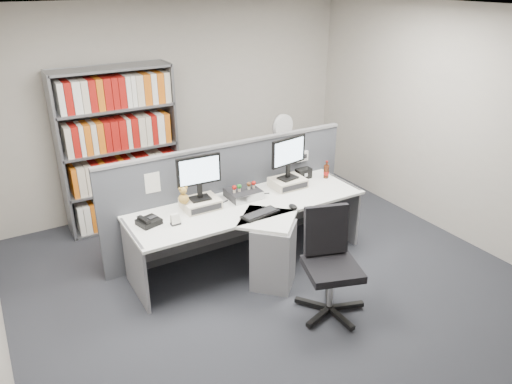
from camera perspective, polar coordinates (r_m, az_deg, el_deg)
ground at (r=5.00m, az=3.86°, el=-12.36°), size 5.50×5.50×0.00m
room_shell at (r=4.18m, az=4.54°, el=7.72°), size 5.04×5.54×2.72m
partition at (r=5.60m, az=-3.06°, el=-0.34°), size 3.00×0.08×1.27m
desk at (r=5.17m, az=0.31°, el=-4.91°), size 2.60×1.20×0.72m
monitor_riser_left at (r=5.13m, az=-6.51°, el=-1.35°), size 0.38×0.31×0.10m
monitor_riser_right at (r=5.62m, az=3.75°, el=1.10°), size 0.38×0.31×0.10m
monitor_left at (r=5.00m, az=-6.70°, el=2.14°), size 0.47×0.16×0.48m
monitor_right at (r=5.49m, az=3.84°, el=4.40°), size 0.48×0.19×0.49m
desktop_pc at (r=5.34m, az=-1.48°, el=-0.19°), size 0.35×0.31×0.09m
figurines at (r=5.29m, az=-1.41°, el=0.71°), size 0.29×0.05×0.09m
keyboard at (r=4.97m, az=0.49°, el=-2.58°), size 0.43×0.22×0.03m
mouse at (r=5.11m, az=4.36°, el=-1.73°), size 0.08×0.12×0.05m
desk_phone at (r=4.89m, az=-12.49°, el=-3.39°), size 0.25×0.23×0.09m
desk_calendar at (r=4.83m, az=-9.44°, el=-3.25°), size 0.10×0.07×0.12m
plush_toy at (r=5.00m, az=-8.49°, el=-0.53°), size 0.11×0.11×0.19m
speaker at (r=5.86m, az=5.59°, el=2.17°), size 0.19×0.10×0.12m
cola_bottle at (r=5.90m, az=8.23°, el=2.39°), size 0.07×0.07×0.22m
shelving_unit at (r=6.23m, az=-15.73°, el=4.62°), size 1.41×0.40×2.00m
filing_cabinet at (r=6.86m, az=2.98°, el=1.75°), size 0.45×0.61×0.70m
desk_fan at (r=6.62m, az=3.11°, el=7.33°), size 0.33×0.20×0.56m
office_chair at (r=4.62m, az=8.61°, el=-7.85°), size 0.67×0.67×1.01m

